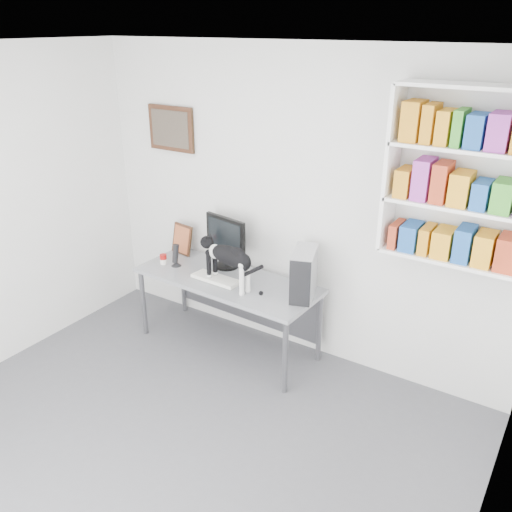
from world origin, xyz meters
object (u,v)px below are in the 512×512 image
pc_tower (304,273)px  leaning_print (182,239)px  soup_can (163,259)px  desk (228,313)px  keyboard (216,279)px  speaker (176,255)px  bookshelf (462,178)px  monitor (226,242)px  cat (229,266)px

pc_tower → leaning_print: 1.44m
pc_tower → soup_can: bearing=166.6°
desk → pc_tower: bearing=8.5°
keyboard → speaker: bearing=176.3°
bookshelf → leaning_print: size_ratio=4.04×
monitor → keyboard: size_ratio=1.11×
leaning_print → speaker: bearing=-53.1°
bookshelf → keyboard: bearing=-169.9°
pc_tower → speaker: 1.30m
keyboard → leaning_print: leaning_print is taller
desk → keyboard: bearing=-117.2°
monitor → cat: size_ratio=0.78×
keyboard → pc_tower: 0.82m
bookshelf → leaning_print: bearing=-179.7°
monitor → soup_can: bearing=-143.4°
desk → soup_can: (-0.69, -0.07, 0.40)m
pc_tower → soup_can: pc_tower is taller
monitor → keyboard: bearing=-61.8°
speaker → cat: bearing=18.6°
desk → leaning_print: bearing=163.9°
keyboard → cat: (0.17, -0.04, 0.18)m
monitor → speaker: bearing=-139.4°
bookshelf → speaker: (-2.38, -0.28, -1.03)m
speaker → pc_tower: bearing=31.2°
monitor → pc_tower: size_ratio=1.24×
desk → cat: size_ratio=2.65×
speaker → leaning_print: leaning_print is taller
speaker → leaning_print: 0.31m
cat → soup_can: bearing=-174.7°
speaker → cat: cat is taller
pc_tower → soup_can: size_ratio=4.26×
desk → speaker: size_ratio=7.65×
bookshelf → speaker: bookshelf is taller
desk → pc_tower: pc_tower is taller
keyboard → cat: bearing=-9.9°
desk → monitor: 0.66m
keyboard → speaker: 0.52m
keyboard → cat: 0.25m
pc_tower → keyboard: bearing=173.0°
bookshelf → speaker: size_ratio=5.56×
bookshelf → pc_tower: size_ratio=3.07×
leaning_print → cat: 0.90m
desk → speaker: speaker is taller
pc_tower → cat: bearing=179.3°
desk → keyboard: 0.39m
monitor → speaker: (-0.41, -0.24, -0.14)m
keyboard → soup_can: size_ratio=4.77×
bookshelf → speaker: bearing=-173.2°
bookshelf → monitor: 2.16m
leaning_print → soup_can: 0.32m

